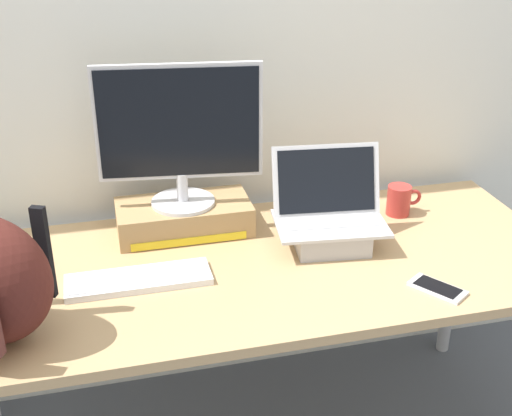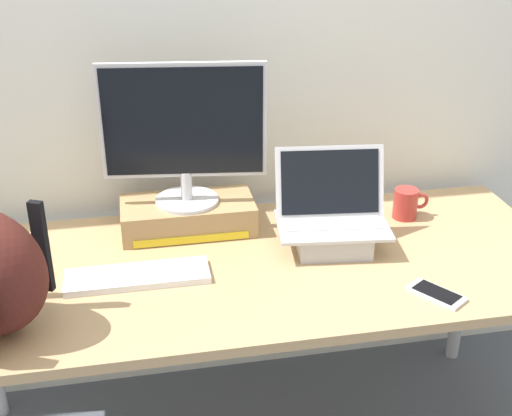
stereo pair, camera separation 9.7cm
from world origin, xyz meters
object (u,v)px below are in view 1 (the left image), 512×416
Objects in this scene: open_laptop at (329,225)px; external_keyboard at (139,279)px; cell_phone at (437,288)px; desktop_monitor at (180,133)px; toner_box_yellow at (184,217)px; coffee_mug at (399,200)px.

external_keyboard is at bearing -164.94° from open_laptop.
external_keyboard is 2.44× the size of cell_phone.
open_laptop is at bearing 8.59° from external_keyboard.
desktop_monitor is at bearing 162.17° from open_laptop.
toner_box_yellow is 0.82m from cell_phone.
cell_phone is at bearing -51.67° from open_laptop.
desktop_monitor reaches higher than toner_box_yellow.
open_laptop reaches higher than toner_box_yellow.
coffee_mug is (0.73, -0.05, -0.28)m from desktop_monitor.
toner_box_yellow is 1.04× the size of external_keyboard.
toner_box_yellow is 0.47m from open_laptop.
external_keyboard reaches higher than cell_phone.
cell_phone is at bearing -32.30° from desktop_monitor.
desktop_monitor reaches higher than open_laptop.
desktop_monitor is 1.40× the size of open_laptop.
cell_phone is (0.63, -0.52, -0.04)m from toner_box_yellow.
toner_box_yellow reaches higher than external_keyboard.
desktop_monitor is 3.02× the size of cell_phone.
open_laptop is at bearing -17.00° from desktop_monitor.
coffee_mug is (0.73, -0.05, 0.00)m from toner_box_yellow.
desktop_monitor reaches higher than coffee_mug.
desktop_monitor is (-0.00, -0.00, 0.29)m from toner_box_yellow.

